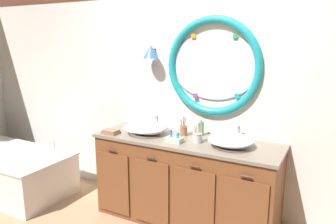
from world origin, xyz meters
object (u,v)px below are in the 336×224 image
(toothbrush_holder_right, at_px, (197,137))
(folded_hand_towel, at_px, (111,132))
(toothbrush_holder_left, at_px, (183,130))
(toiletry_basket, at_px, (174,139))
(sink_basin_right, at_px, (231,140))
(bathtub, at_px, (9,167))
(sink_basin_left, at_px, (145,128))
(soap_dispenser, at_px, (201,129))

(toothbrush_holder_right, relative_size, folded_hand_towel, 1.29)
(toothbrush_holder_left, bearing_deg, toiletry_basket, -84.15)
(toothbrush_holder_left, xyz_separation_m, toothbrush_holder_right, (0.22, -0.15, -0.00))
(sink_basin_right, relative_size, toiletry_basket, 2.71)
(toiletry_basket, bearing_deg, folded_hand_towel, -175.96)
(bathtub, height_order, sink_basin_left, sink_basin_left)
(sink_basin_left, distance_m, toiletry_basket, 0.42)
(sink_basin_right, distance_m, soap_dispenser, 0.43)
(toothbrush_holder_right, relative_size, toiletry_basket, 1.44)
(folded_hand_towel, height_order, toiletry_basket, toiletry_basket)
(sink_basin_right, distance_m, folded_hand_towel, 1.23)
(toothbrush_holder_right, bearing_deg, soap_dispenser, 104.06)
(bathtub, xyz_separation_m, sink_basin_left, (1.75, 0.37, 0.64))
(toothbrush_holder_right, distance_m, toiletry_basket, 0.22)
(folded_hand_towel, bearing_deg, bathtub, -172.10)
(sink_basin_left, bearing_deg, toothbrush_holder_left, 18.65)
(toothbrush_holder_right, xyz_separation_m, folded_hand_towel, (-0.90, -0.15, -0.04))
(toothbrush_holder_left, distance_m, toothbrush_holder_right, 0.27)
(bathtub, bearing_deg, toothbrush_holder_right, 8.37)
(toiletry_basket, bearing_deg, sink_basin_right, 13.28)
(sink_basin_right, distance_m, toothbrush_holder_right, 0.31)
(bathtub, xyz_separation_m, soap_dispenser, (2.28, 0.58, 0.64))
(sink_basin_right, distance_m, toothbrush_holder_left, 0.55)
(toothbrush_holder_left, bearing_deg, soap_dispenser, 27.13)
(toothbrush_holder_left, relative_size, soap_dispenser, 1.39)
(sink_basin_right, relative_size, folded_hand_towel, 2.42)
(sink_basin_right, xyz_separation_m, toothbrush_holder_left, (-0.53, 0.13, -0.00))
(sink_basin_left, relative_size, toothbrush_holder_left, 1.98)
(toothbrush_holder_left, relative_size, toothbrush_holder_right, 1.02)
(folded_hand_towel, relative_size, toiletry_basket, 1.12)
(soap_dispenser, bearing_deg, toothbrush_holder_right, -75.94)
(sink_basin_right, xyz_separation_m, soap_dispenser, (-0.37, 0.21, 0.01))
(toothbrush_holder_left, xyz_separation_m, folded_hand_towel, (-0.68, -0.30, -0.04))
(toothbrush_holder_right, height_order, soap_dispenser, toothbrush_holder_right)
(toothbrush_holder_right, bearing_deg, bathtub, -171.63)
(toothbrush_holder_left, height_order, soap_dispenser, toothbrush_holder_left)
(bathtub, relative_size, sink_basin_left, 3.50)
(toothbrush_holder_right, xyz_separation_m, toiletry_basket, (-0.20, -0.09, -0.03))
(bathtub, height_order, sink_basin_right, sink_basin_right)
(toothbrush_holder_right, distance_m, folded_hand_towel, 0.92)
(sink_basin_left, bearing_deg, toiletry_basket, -16.84)
(toothbrush_holder_right, bearing_deg, toothbrush_holder_left, 145.63)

